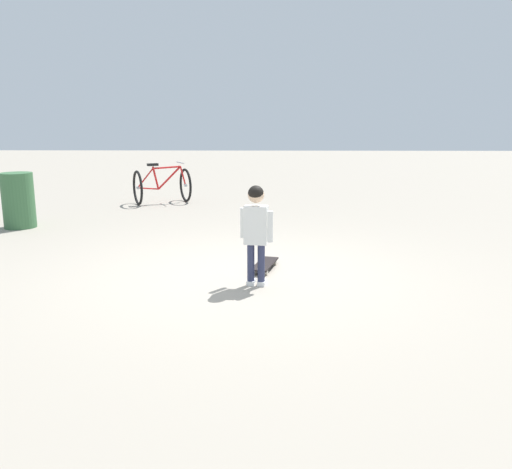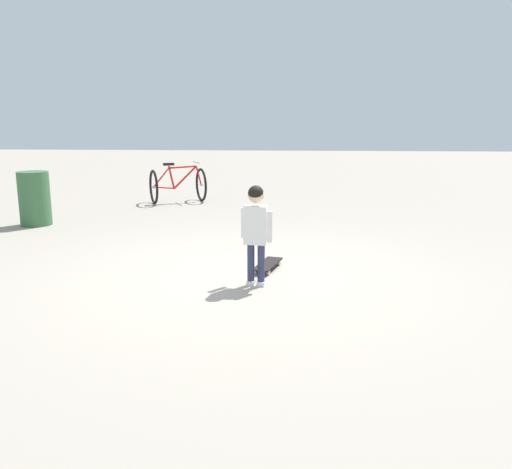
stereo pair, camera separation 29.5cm
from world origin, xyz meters
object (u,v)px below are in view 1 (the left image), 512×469
object	(u,v)px
child_person	(256,224)
trash_bin	(18,200)
bicycle_near	(162,185)
skateboard	(265,264)

from	to	relation	value
child_person	trash_bin	world-z (taller)	child_person
bicycle_near	trash_bin	world-z (taller)	trash_bin
skateboard	trash_bin	bearing A→B (deg)	58.97
skateboard	bicycle_near	xyz separation A→B (m)	(4.98, 2.16, 0.32)
skateboard	trash_bin	xyz separation A→B (m)	(2.40, 3.98, 0.38)
child_person	bicycle_near	distance (m)	5.98
trash_bin	skateboard	bearing A→B (deg)	-121.03
child_person	skateboard	bearing A→B (deg)	-8.16
skateboard	bicycle_near	world-z (taller)	bicycle_near
child_person	trash_bin	xyz separation A→B (m)	(3.01, 3.89, -0.21)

